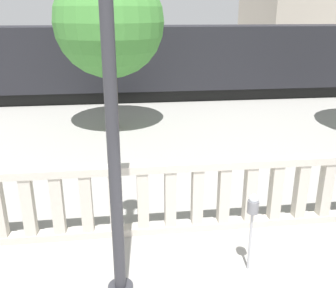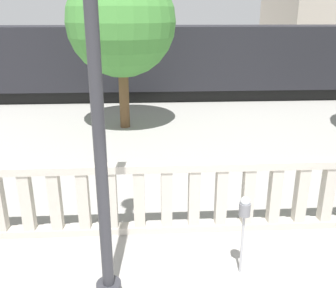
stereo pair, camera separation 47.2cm
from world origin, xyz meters
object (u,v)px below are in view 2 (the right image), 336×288
object	(u,v)px
lamppost	(90,1)
parking_meter	(244,212)
tree_left	(121,22)
train_near	(209,60)

from	to	relation	value
lamppost	parking_meter	size ratio (longest dim) A/B	5.20
parking_meter	tree_left	size ratio (longest dim) A/B	0.25
parking_meter	tree_left	distance (m)	8.77
train_near	tree_left	xyz separation A→B (m)	(-3.76, -4.85, 1.85)
lamppost	parking_meter	distance (m)	3.62
parking_meter	train_near	bearing A→B (deg)	83.22
parking_meter	train_near	size ratio (longest dim) A/B	0.05
lamppost	tree_left	xyz separation A→B (m)	(-0.18, 8.50, -0.45)
tree_left	lamppost	bearing A→B (deg)	-88.79
lamppost	parking_meter	bearing A→B (deg)	10.84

